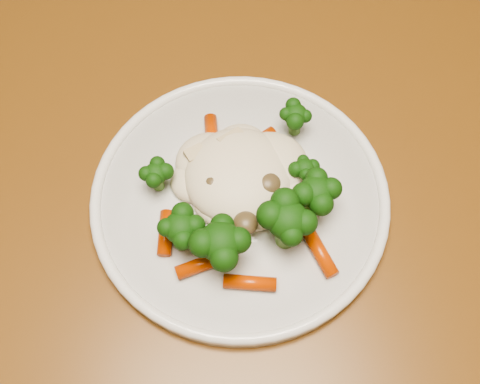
{
  "coord_description": "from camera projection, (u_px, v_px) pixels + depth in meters",
  "views": [
    {
      "loc": [
        0.25,
        -0.22,
        1.24
      ],
      "look_at": [
        0.27,
        0.03,
        0.77
      ],
      "focal_mm": 45.0,
      "sensor_mm": 36.0,
      "label": 1
    }
  ],
  "objects": [
    {
      "name": "plate",
      "position": [
        240.0,
        199.0,
        0.54
      ],
      "size": [
        0.26,
        0.26,
        0.01
      ],
      "primitive_type": "cylinder",
      "color": "white",
      "rests_on": "dining_table"
    },
    {
      "name": "dining_table",
      "position": [
        159.0,
        234.0,
        0.65
      ],
      "size": [
        1.12,
        0.77,
        0.75
      ],
      "rotation": [
        0.0,
        0.0,
        0.04
      ],
      "color": "brown",
      "rests_on": "ground"
    },
    {
      "name": "meal",
      "position": [
        246.0,
        193.0,
        0.51
      ],
      "size": [
        0.17,
        0.18,
        0.05
      ],
      "color": "beige",
      "rests_on": "plate"
    }
  ]
}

